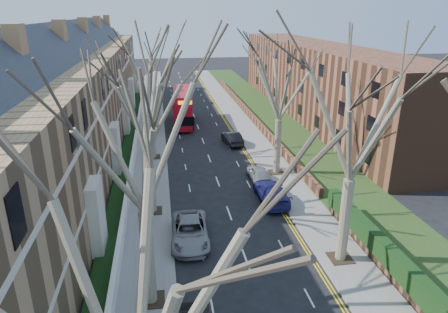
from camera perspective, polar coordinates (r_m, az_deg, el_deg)
name	(u,v)px	position (r m, az deg, el deg)	size (l,w,h in m)	color
pavement_left	(152,128)	(52.41, -10.30, 3.96)	(3.00, 102.00, 0.12)	slate
pavement_right	(243,125)	(53.46, 2.69, 4.59)	(3.00, 102.00, 0.12)	slate
terrace_left	(72,102)	(44.24, -20.86, 7.29)	(9.70, 78.00, 13.60)	#94724B
flats_right	(316,80)	(59.46, 13.03, 10.55)	(13.97, 54.00, 10.00)	brown
wall_hedge_right	(437,309)	(22.54, 28.10, -18.72)	(0.70, 24.00, 1.80)	#503322
front_wall_left	(135,144)	(44.68, -12.55, 1.71)	(0.30, 78.00, 1.00)	white
grass_verge_right	(275,122)	(54.51, 7.34, 4.85)	(6.00, 102.00, 0.06)	#213914
tree_left_near	(121,281)	(9.26, -14.52, -16.84)	(9.80, 9.80, 13.73)	#6F634F
tree_left_mid	(138,127)	(18.08, -12.19, 4.17)	(10.50, 10.50, 14.71)	#6F634F
tree_left_far	(144,91)	(27.89, -11.30, 9.12)	(10.15, 10.15, 14.22)	#6F634F
tree_left_dist	(147,64)	(39.70, -10.88, 12.81)	(10.50, 10.50, 14.71)	#6F634F
tree_right_mid	(358,107)	(22.50, 18.60, 6.68)	(10.50, 10.50, 14.71)	#6F634F
tree_right_far	(281,74)	(35.33, 8.14, 11.58)	(10.15, 10.15, 14.22)	#6F634F
double_decker_bus	(183,108)	(53.82, -5.90, 6.91)	(3.12, 10.56, 4.39)	#A30B19
car_left_far	(190,231)	(26.76, -4.89, -10.62)	(2.44, 5.28, 1.47)	gray
car_right_near	(271,192)	(32.14, 6.79, -5.07)	(2.16, 5.31, 1.54)	navy
car_right_mid	(259,173)	(35.87, 4.98, -2.42)	(1.59, 3.94, 1.34)	gray
car_right_far	(232,138)	(45.41, 1.17, 2.64)	(1.53, 4.39, 1.45)	black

